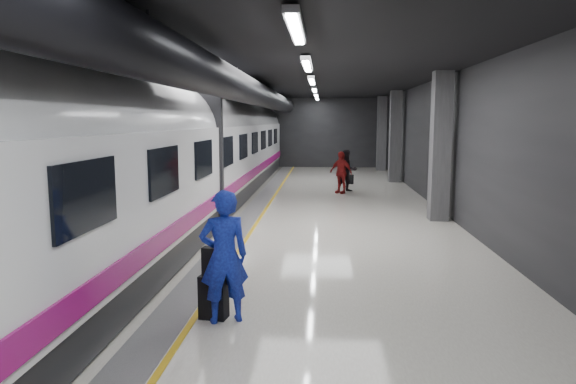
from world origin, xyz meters
name	(u,v)px	position (x,y,z in m)	size (l,w,h in m)	color
ground	(286,231)	(0.00, 0.00, 0.00)	(40.00, 40.00, 0.00)	silver
platform_hall	(278,103)	(-0.29, 0.96, 3.54)	(10.02, 40.02, 4.51)	black
train	(168,156)	(-3.25, 0.00, 2.07)	(3.05, 38.00, 4.05)	black
traveler_main	(224,256)	(-0.45, -6.44, 1.01)	(0.74, 0.49, 2.03)	blue
suitcase_main	(214,297)	(-0.65, -6.33, 0.34)	(0.42, 0.26, 0.68)	black
shoulder_bag	(213,261)	(-0.65, -6.30, 0.90)	(0.33, 0.17, 0.44)	black
traveler_far_a	(347,171)	(2.03, 8.26, 0.90)	(0.88, 0.68, 1.80)	black
traveler_far_b	(341,172)	(1.75, 7.70, 0.88)	(1.04, 0.43, 1.77)	maroon
suitcase_far	(350,179)	(2.31, 10.94, 0.22)	(0.30, 0.20, 0.45)	black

